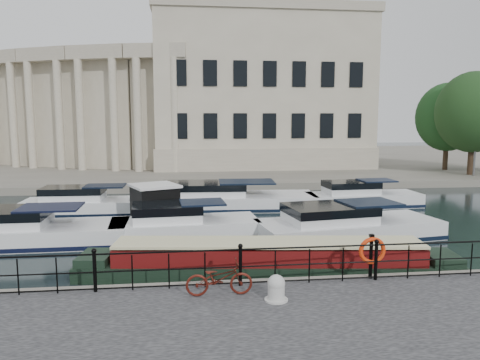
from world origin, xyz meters
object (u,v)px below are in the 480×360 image
life_ring_post (372,251)px  narrowboat (269,265)px  mooring_bollard (276,288)px  bicycle (219,278)px  harbour_hut (155,208)px

life_ring_post → narrowboat: 3.61m
mooring_bollard → narrowboat: 3.54m
bicycle → mooring_bollard: (1.45, -0.54, -0.15)m
life_ring_post → harbour_hut: harbour_hut is taller
mooring_bollard → narrowboat: size_ratio=0.05×
bicycle → mooring_bollard: bearing=-111.0°
narrowboat → harbour_hut: bearing=126.0°
narrowboat → harbour_hut: 8.59m
mooring_bollard → harbour_hut: (-3.76, 10.95, 0.08)m
bicycle → harbour_hut: (-2.31, 10.41, -0.07)m
bicycle → life_ring_post: size_ratio=1.34×
narrowboat → mooring_bollard: bearing=-90.5°
life_ring_post → narrowboat: bearing=140.6°
bicycle → mooring_bollard: size_ratio=2.59×
bicycle → narrowboat: bearing=-33.2°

